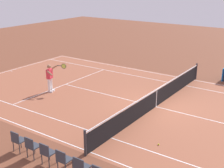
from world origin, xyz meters
The scene contains 11 objects.
ground_plane centered at (0.00, 0.00, 0.00)m, with size 60.00×60.00×0.00m, color brown.
court_slab centered at (0.00, 0.00, 0.00)m, with size 24.20×11.40×0.00m, color #935138.
court_line_markings centered at (0.00, 0.00, 0.00)m, with size 23.85×11.05×0.01m.
tennis_net centered at (0.00, 0.00, 0.49)m, with size 0.10×11.70×1.08m.
tennis_player_near centered at (6.19, 1.45, 0.93)m, with size 0.97×0.88×1.70m.
tennis_ball centered at (-1.92, 3.51, 0.03)m, with size 0.07×0.07×0.07m, color #CCE01E.
spectator_chair_3 centered at (-0.84, 7.04, 0.52)m, with size 0.44×0.44×0.88m.
spectator_chair_4 centered at (-0.05, 7.04, 0.52)m, with size 0.44×0.44×0.88m.
spectator_chair_5 centered at (0.73, 7.04, 0.52)m, with size 0.44×0.44×0.88m.
spectator_chair_6 centered at (1.52, 7.04, 0.52)m, with size 0.44×0.44×0.88m.
spectator_chair_7 centered at (2.30, 7.04, 0.52)m, with size 0.44×0.44×0.88m.
Camera 1 is at (-6.66, 13.66, 6.34)m, focal length 49.81 mm.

